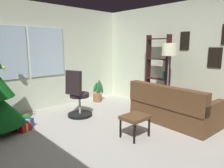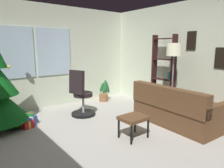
{
  "view_description": "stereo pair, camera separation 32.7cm",
  "coord_description": "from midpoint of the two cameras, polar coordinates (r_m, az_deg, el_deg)",
  "views": [
    {
      "loc": [
        -2.28,
        -2.29,
        1.6
      ],
      "look_at": [
        0.3,
        0.45,
        0.9
      ],
      "focal_mm": 32.89,
      "sensor_mm": 36.0,
      "label": 1
    },
    {
      "loc": [
        -2.04,
        -2.51,
        1.6
      ],
      "look_at": [
        0.3,
        0.45,
        0.9
      ],
      "focal_mm": 32.89,
      "sensor_mm": 36.0,
      "label": 2
    }
  ],
  "objects": [
    {
      "name": "couch",
      "position": [
        4.56,
        16.71,
        -6.71
      ],
      "size": [
        1.58,
        1.86,
        0.82
      ],
      "color": "brown",
      "rests_on": "ground_plane"
    },
    {
      "name": "ground_plane",
      "position": [
        3.63,
        -1.28,
        -16.54
      ],
      "size": [
        4.82,
        5.3,
        0.1
      ],
      "primitive_type": "cube",
      "color": "#ACA8A0"
    },
    {
      "name": "wall_right_with_frames",
      "position": [
        5.21,
        19.33,
        6.85
      ],
      "size": [
        0.12,
        5.3,
        2.63
      ],
      "color": "beige",
      "rests_on": "ground_plane"
    },
    {
      "name": "floor_lamp",
      "position": [
        4.81,
        13.72,
        7.76
      ],
      "size": [
        0.33,
        0.33,
        1.66
      ],
      "color": "slate",
      "rests_on": "ground_plane"
    },
    {
      "name": "potted_plant",
      "position": [
        6.04,
        -5.45,
        -2.37
      ],
      "size": [
        0.35,
        0.42,
        0.66
      ],
      "color": "brown",
      "rests_on": "ground_plane"
    },
    {
      "name": "bookshelf",
      "position": [
        5.42,
        10.87,
        2.15
      ],
      "size": [
        0.18,
        0.64,
        1.88
      ],
      "color": "black",
      "rests_on": "ground_plane"
    },
    {
      "name": "office_chair",
      "position": [
        4.74,
        -11.41,
        -4.0
      ],
      "size": [
        0.57,
        0.56,
        1.08
      ],
      "color": "black",
      "rests_on": "ground_plane"
    },
    {
      "name": "gift_box_red",
      "position": [
        4.45,
        -25.63,
        -10.61
      ],
      "size": [
        0.26,
        0.34,
        0.16
      ],
      "color": "red",
      "rests_on": "ground_plane"
    },
    {
      "name": "gift_box_green",
      "position": [
        4.57,
        -26.07,
        -9.48
      ],
      "size": [
        0.36,
        0.24,
        0.25
      ],
      "color": "#1E722D",
      "rests_on": "ground_plane"
    },
    {
      "name": "wall_back_with_windows",
      "position": [
        5.54,
        -20.69,
        7.0
      ],
      "size": [
        4.82,
        0.12,
        2.63
      ],
      "color": "beige",
      "rests_on": "ground_plane"
    },
    {
      "name": "gift_box_blue",
      "position": [
        4.51,
        -25.14,
        -10.06
      ],
      "size": [
        0.37,
        0.35,
        0.19
      ],
      "color": "#2D4C99",
      "rests_on": "ground_plane"
    },
    {
      "name": "footstool",
      "position": [
        3.66,
        3.86,
        -9.66
      ],
      "size": [
        0.46,
        0.38,
        0.4
      ],
      "color": "brown",
      "rests_on": "ground_plane"
    }
  ]
}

